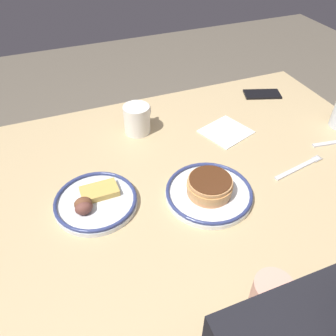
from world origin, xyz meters
TOP-DOWN VIEW (x-y plane):
  - ground_plane at (0.00, 0.00)m, footprint 6.00×6.00m
  - dining_table at (0.00, 0.00)m, footprint 1.45×0.95m
  - plate_near_main at (0.26, 0.03)m, footprint 0.23×0.23m
  - plate_center_pancakes at (-0.05, 0.11)m, footprint 0.24×0.24m
  - coffee_mug at (0.04, -0.27)m, footprint 0.11×0.10m
  - cell_phone at (-0.51, -0.32)m, footprint 0.16×0.11m
  - paper_napkin at (-0.25, -0.15)m, footprint 0.19×0.18m
  - fork_far at (-0.36, 0.10)m, footprint 0.19×0.05m

SIDE VIEW (x-z plane):
  - ground_plane at x=0.00m, z-range 0.00..0.00m
  - dining_table at x=0.00m, z-range 0.30..1.02m
  - paper_napkin at x=-0.25m, z-range 0.72..0.73m
  - fork_far at x=-0.36m, z-range 0.72..0.73m
  - cell_phone at x=-0.51m, z-range 0.72..0.73m
  - plate_near_main at x=0.26m, z-range 0.71..0.76m
  - plate_center_pancakes at x=-0.05m, z-range 0.71..0.78m
  - coffee_mug at x=0.04m, z-range 0.72..0.82m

